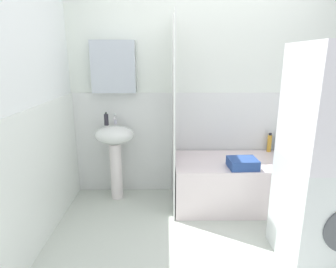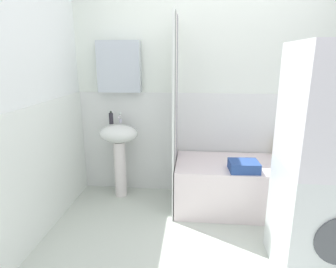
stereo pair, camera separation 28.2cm
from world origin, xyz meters
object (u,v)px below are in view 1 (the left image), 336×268
at_px(lotion_bottle, 287,144).
at_px(shampoo_bottle, 269,143).
at_px(sink, 115,146).
at_px(body_wash_bottle, 278,144).
at_px(towel_folded, 243,163).
at_px(soap_dispenser, 106,119).
at_px(washer_dryer_stack, 331,161).
at_px(bathtub, 239,182).

xyz_separation_m(lotion_bottle, shampoo_bottle, (-0.20, 0.01, 0.01)).
bearing_deg(lotion_bottle, sink, -176.41).
distance_m(body_wash_bottle, towel_folded, 0.75).
relative_size(soap_dispenser, shampoo_bottle, 0.66).
distance_m(sink, lotion_bottle, 1.99).
height_order(sink, washer_dryer_stack, washer_dryer_stack).
height_order(soap_dispenser, shampoo_bottle, soap_dispenser).
distance_m(bathtub, body_wash_bottle, 0.68).
bearing_deg(lotion_bottle, bathtub, -154.94).
height_order(soap_dispenser, washer_dryer_stack, washer_dryer_stack).
bearing_deg(shampoo_bottle, soap_dispenser, -177.20).
bearing_deg(lotion_bottle, washer_dryer_stack, -99.19).
relative_size(bathtub, washer_dryer_stack, 0.84).
distance_m(body_wash_bottle, shampoo_bottle, 0.10).
bearing_deg(sink, shampoo_bottle, 4.46).
distance_m(body_wash_bottle, washer_dryer_stack, 1.24).
bearing_deg(shampoo_bottle, bathtub, -143.75).
distance_m(sink, soap_dispenser, 0.31).
relative_size(soap_dispenser, bathtub, 0.10).
xyz_separation_m(body_wash_bottle, shampoo_bottle, (-0.10, 0.01, 0.01)).
bearing_deg(body_wash_bottle, soap_dispenser, -177.59).
relative_size(lotion_bottle, body_wash_bottle, 1.05).
height_order(sink, bathtub, sink).
height_order(bathtub, towel_folded, towel_folded).
bearing_deg(bathtub, sink, 173.33).
height_order(body_wash_bottle, shampoo_bottle, shampoo_bottle).
bearing_deg(towel_folded, sink, 164.33).
distance_m(sink, shampoo_bottle, 1.79).
bearing_deg(washer_dryer_stack, sink, 148.99).
relative_size(bathtub, lotion_bottle, 6.95).
relative_size(towel_folded, washer_dryer_stack, 0.17).
bearing_deg(sink, soap_dispenser, 152.54).
height_order(soap_dispenser, lotion_bottle, soap_dispenser).
bearing_deg(sink, body_wash_bottle, 3.96).
distance_m(bathtub, lotion_bottle, 0.76).
relative_size(shampoo_bottle, towel_folded, 0.80).
relative_size(shampoo_bottle, washer_dryer_stack, 0.13).
distance_m(lotion_bottle, washer_dryer_stack, 1.24).
xyz_separation_m(sink, shampoo_bottle, (1.79, 0.14, -0.01)).
height_order(bathtub, body_wash_bottle, body_wash_bottle).
bearing_deg(sink, towel_folded, -15.67).
xyz_separation_m(soap_dispenser, washer_dryer_stack, (1.88, -1.13, -0.08)).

